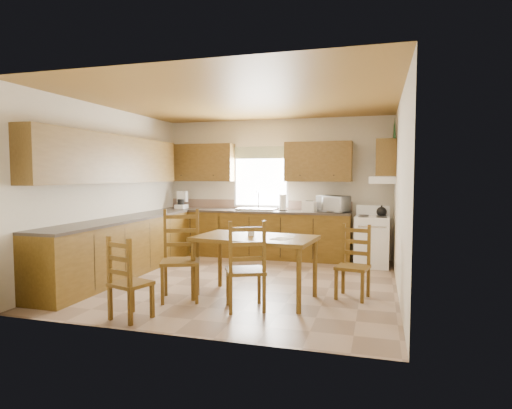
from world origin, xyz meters
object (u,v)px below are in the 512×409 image
(chair_near_left, at_px, (131,278))
(microwave, at_px, (333,204))
(chair_far_right, at_px, (353,262))
(chair_far_left, at_px, (181,256))
(chair_near_right, at_px, (245,265))
(dining_table, at_px, (255,268))
(stove, at_px, (372,242))

(chair_near_left, bearing_deg, microwave, -98.30)
(chair_far_right, bearing_deg, chair_far_left, -150.62)
(chair_near_left, height_order, chair_far_right, chair_far_right)
(chair_near_right, xyz_separation_m, chair_far_left, (-0.92, 0.14, 0.04))
(microwave, xyz_separation_m, chair_far_left, (-1.63, -3.05, -0.50))
(chair_near_left, height_order, chair_far_left, chair_far_left)
(chair_far_left, bearing_deg, dining_table, -2.80)
(microwave, height_order, chair_far_right, microwave)
(chair_near_left, bearing_deg, stove, -108.24)
(dining_table, bearing_deg, chair_far_left, -154.83)
(chair_near_right, bearing_deg, microwave, -127.33)
(chair_near_left, distance_m, chair_near_right, 1.32)
(microwave, xyz_separation_m, chair_far_right, (0.50, -2.37, -0.60))
(microwave, distance_m, chair_near_left, 4.32)
(chair_near_left, xyz_separation_m, chair_near_right, (1.12, 0.69, 0.07))
(chair_far_left, bearing_deg, stove, 28.06)
(microwave, relative_size, chair_near_right, 0.47)
(chair_near_right, height_order, chair_far_left, chair_far_left)
(chair_near_right, bearing_deg, chair_far_left, -33.19)
(dining_table, relative_size, chair_near_left, 1.64)
(chair_far_left, bearing_deg, chair_near_left, -125.91)
(stove, xyz_separation_m, microwave, (-0.71, 0.27, 0.64))
(stove, height_order, dining_table, stove)
(dining_table, xyz_separation_m, chair_far_left, (-0.91, -0.31, 0.17))
(chair_far_right, bearing_deg, stove, 95.88)
(dining_table, distance_m, chair_near_right, 0.47)
(stove, xyz_separation_m, chair_far_right, (-0.21, -2.10, 0.04))
(dining_table, relative_size, chair_far_right, 1.60)
(microwave, bearing_deg, chair_far_left, -93.97)
(chair_near_left, relative_size, chair_far_right, 0.98)
(microwave, xyz_separation_m, dining_table, (-0.72, -2.73, -0.66))
(microwave, xyz_separation_m, chair_near_right, (-0.71, -3.18, -0.53))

